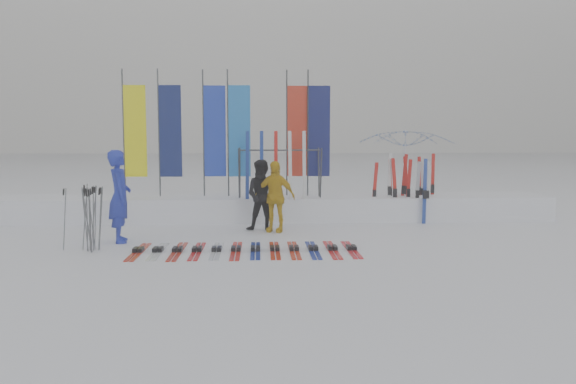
{
  "coord_description": "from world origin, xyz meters",
  "views": [
    {
      "loc": [
        -0.38,
        -9.69,
        2.13
      ],
      "look_at": [
        0.2,
        1.6,
        1.0
      ],
      "focal_mm": 35.0,
      "sensor_mm": 36.0,
      "label": 1
    }
  ],
  "objects": [
    {
      "name": "person_blue",
      "position": [
        -3.18,
        1.63,
        0.93
      ],
      "size": [
        0.6,
        0.76,
        1.86
      ],
      "primitive_type": "imported",
      "rotation": [
        0.0,
        0.0,
        1.82
      ],
      "color": "#1D2BA9",
      "rests_on": "ground"
    },
    {
      "name": "ski_row",
      "position": [
        -0.64,
        0.6,
        0.04
      ],
      "size": [
        4.12,
        1.69,
        0.07
      ],
      "color": "#B21C0E",
      "rests_on": "ground"
    },
    {
      "name": "pole_cluster",
      "position": [
        -3.54,
        0.81,
        0.6
      ],
      "size": [
        0.79,
        0.79,
        1.25
      ],
      "color": "#595B60",
      "rests_on": "ground"
    },
    {
      "name": "upright_skis",
      "position": [
        3.45,
        4.33,
        0.79
      ],
      "size": [
        1.71,
        1.13,
        1.7
      ],
      "color": "red",
      "rests_on": "ground"
    },
    {
      "name": "ski_rack",
      "position": [
        0.13,
        4.2,
        1.38
      ],
      "size": [
        2.04,
        0.8,
        1.23
      ],
      "color": "#383A3F",
      "rests_on": "ground"
    },
    {
      "name": "snow_bank",
      "position": [
        0.0,
        4.6,
        0.3
      ],
      "size": [
        14.0,
        1.6,
        0.6
      ],
      "primitive_type": "cube",
      "color": "white",
      "rests_on": "ground"
    },
    {
      "name": "ground",
      "position": [
        0.0,
        0.0,
        0.0
      ],
      "size": [
        120.0,
        120.0,
        0.0
      ],
      "primitive_type": "plane",
      "color": "white",
      "rests_on": "ground"
    },
    {
      "name": "tent_canopy",
      "position": [
        3.61,
        5.47,
        1.2
      ],
      "size": [
        3.03,
        3.08,
        2.4
      ],
      "primitive_type": "imported",
      "rotation": [
        0.0,
        0.0,
        -0.17
      ],
      "color": "white",
      "rests_on": "ground"
    },
    {
      "name": "person_black",
      "position": [
        -0.3,
        2.8,
        0.8
      ],
      "size": [
        0.87,
        0.73,
        1.6
      ],
      "primitive_type": "imported",
      "rotation": [
        0.0,
        0.0,
        -0.18
      ],
      "color": "black",
      "rests_on": "ground"
    },
    {
      "name": "person_yellow",
      "position": [
        -0.04,
        2.7,
        0.79
      ],
      "size": [
        1.0,
        0.68,
        1.58
      ],
      "primitive_type": "imported",
      "rotation": [
        0.0,
        0.0,
        -0.35
      ],
      "color": "gold",
      "rests_on": "ground"
    },
    {
      "name": "feather_flags",
      "position": [
        -1.15,
        4.69,
        2.24
      ],
      "size": [
        5.24,
        0.13,
        3.2
      ],
      "color": "#383A3F",
      "rests_on": "ground"
    }
  ]
}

